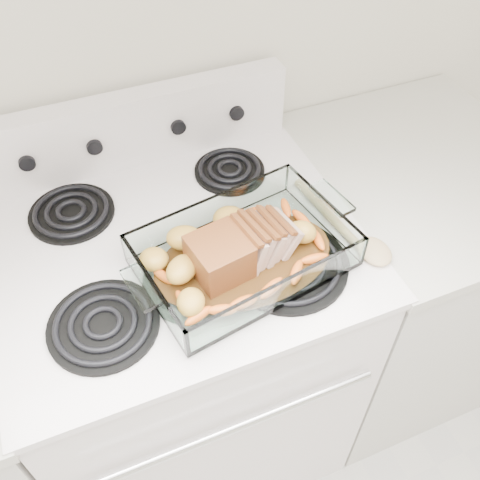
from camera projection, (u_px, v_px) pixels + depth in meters
name	position (u px, v px, depth m)	size (l,w,h in m)	color
electric_range	(190.00, 349.00, 1.48)	(0.78, 0.70, 1.12)	white
counter_right	(392.00, 280.00, 1.66)	(0.58, 0.68, 0.93)	silver
baking_dish	(244.00, 256.00, 1.08)	(0.41, 0.27, 0.08)	white
pork_roast	(234.00, 250.00, 1.05)	(0.22, 0.11, 0.09)	#5C2B0C
roast_vegetables	(235.00, 240.00, 1.09)	(0.38, 0.21, 0.05)	orange
wooden_spoon	(354.00, 234.00, 1.14)	(0.09, 0.30, 0.02)	tan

